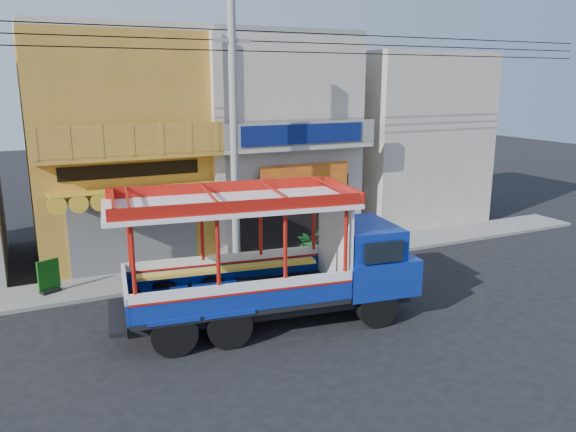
% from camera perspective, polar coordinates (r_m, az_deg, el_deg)
% --- Properties ---
extents(ground, '(90.00, 90.00, 0.00)m').
position_cam_1_polar(ground, '(16.69, 2.11, -8.97)').
color(ground, black).
rests_on(ground, ground).
extents(sidewalk, '(30.00, 2.00, 0.12)m').
position_cam_1_polar(sidewalk, '(20.07, -3.21, -4.85)').
color(sidewalk, slate).
rests_on(sidewalk, ground).
extents(shophouse_left, '(6.00, 7.50, 8.24)m').
position_cam_1_polar(shophouse_left, '(21.95, -17.19, 6.99)').
color(shophouse_left, '#A97E25').
rests_on(shophouse_left, ground).
extents(shophouse_right, '(6.00, 6.75, 8.24)m').
position_cam_1_polar(shophouse_right, '(23.58, -2.52, 8.00)').
color(shophouse_right, '#BAAB98').
rests_on(shophouse_right, ground).
extents(party_pilaster, '(0.35, 0.30, 8.00)m').
position_cam_1_polar(party_pilaster, '(19.64, -7.03, 6.47)').
color(party_pilaster, '#BAAB98').
rests_on(party_pilaster, ground).
extents(filler_building_right, '(6.00, 6.00, 7.60)m').
position_cam_1_polar(filler_building_right, '(27.15, 11.30, 7.83)').
color(filler_building_right, '#BAAB98').
rests_on(filler_building_right, ground).
extents(utility_pole, '(28.00, 0.26, 9.00)m').
position_cam_1_polar(utility_pole, '(18.13, -5.09, 9.21)').
color(utility_pole, gray).
rests_on(utility_pole, ground).
extents(songthaew_truck, '(8.27, 3.64, 3.73)m').
position_cam_1_polar(songthaew_truck, '(14.99, 0.12, -4.30)').
color(songthaew_truck, black).
rests_on(songthaew_truck, ground).
extents(green_sign, '(0.64, 0.51, 1.03)m').
position_cam_1_polar(green_sign, '(18.59, -23.11, -5.89)').
color(green_sign, black).
rests_on(green_sign, sidewalk).
extents(potted_plant_a, '(1.21, 1.12, 1.11)m').
position_cam_1_polar(potted_plant_a, '(20.44, 2.26, -2.69)').
color(potted_plant_a, '#1C6326').
rests_on(potted_plant_a, sidewalk).
extents(potted_plant_b, '(0.74, 0.71, 1.04)m').
position_cam_1_polar(potted_plant_b, '(21.46, 5.20, -2.03)').
color(potted_plant_b, '#1C6326').
rests_on(potted_plant_b, sidewalk).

